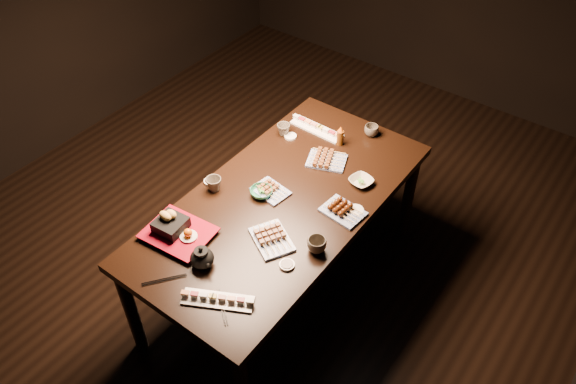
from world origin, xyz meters
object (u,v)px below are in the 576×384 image
object	(u,v)px
teacup_far_left	(284,130)
teapot	(202,256)
teacup_near_left	(214,184)
teacup_mid_right	(317,245)
edamame_bowl_green	(261,192)
dining_table	(283,245)
teacup_far_right	(371,130)
sushi_platter_far	(317,127)
yakitori_plate_right	(272,237)
sushi_platter_near	(218,298)
yakitori_plate_left	(327,158)
tempura_tray	(177,227)
edamame_bowl_cream	(361,181)
yakitori_plate_center	(271,189)
condiment_bottle	(340,135)

from	to	relation	value
teacup_far_left	teapot	bearing A→B (deg)	-73.95
teacup_near_left	teacup_mid_right	distance (m)	0.70
edamame_bowl_green	teacup_mid_right	size ratio (longest dim) A/B	1.28
dining_table	teacup_far_right	distance (m)	0.89
teacup_far_left	teapot	world-z (taller)	teapot
dining_table	teacup_near_left	world-z (taller)	teacup_near_left
sushi_platter_far	teacup_far_left	world-z (taller)	teacup_far_left
yakitori_plate_right	teacup_near_left	distance (m)	0.50
teacup_mid_right	sushi_platter_near	bearing A→B (deg)	-109.81
sushi_platter_far	edamame_bowl_green	bearing A→B (deg)	98.87
teacup_far_left	teapot	xyz separation A→B (m)	(0.30, -1.06, 0.02)
yakitori_plate_left	teacup_far_left	bearing A→B (deg)	149.40
sushi_platter_near	teacup_far_left	world-z (taller)	teacup_far_left
sushi_platter_near	tempura_tray	world-z (taller)	tempura_tray
yakitori_plate_right	teacup_far_left	xyz separation A→B (m)	(-0.48, 0.74, 0.01)
edamame_bowl_cream	sushi_platter_near	bearing A→B (deg)	-95.82
edamame_bowl_cream	teacup_near_left	size ratio (longest dim) A/B	1.47
yakitori_plate_center	teacup_far_right	distance (m)	0.80
edamame_bowl_green	yakitori_plate_center	bearing A→B (deg)	60.51
edamame_bowl_green	teacup_far_left	size ratio (longest dim) A/B	1.54
edamame_bowl_green	condiment_bottle	world-z (taller)	condiment_bottle
edamame_bowl_green	yakitori_plate_left	bearing A→B (deg)	73.55
yakitori_plate_center	yakitori_plate_right	world-z (taller)	yakitori_plate_right
yakitori_plate_center	teacup_far_right	world-z (taller)	teacup_far_right
dining_table	edamame_bowl_cream	size ratio (longest dim) A/B	14.25
edamame_bowl_cream	teacup_far_right	world-z (taller)	teacup_far_right
yakitori_plate_left	edamame_bowl_green	bearing A→B (deg)	-127.59
dining_table	yakitori_plate_left	xyz separation A→B (m)	(0.02, 0.41, 0.40)
edamame_bowl_cream	teacup_far_right	size ratio (longest dim) A/B	1.46
teapot	condiment_bottle	size ratio (longest dim) A/B	1.06
teapot	teacup_near_left	bearing A→B (deg)	144.59
tempura_tray	yakitori_plate_center	bearing A→B (deg)	66.15
dining_table	condiment_bottle	xyz separation A→B (m)	(-0.01, 0.60, 0.44)
yakitori_plate_center	teapot	world-z (taller)	teapot
teacup_near_left	yakitori_plate_center	bearing A→B (deg)	32.91
teacup_near_left	dining_table	bearing A→B (deg)	24.46
sushi_platter_near	teacup_near_left	distance (m)	0.75
dining_table	edamame_bowl_green	xyz separation A→B (m)	(-0.12, -0.04, 0.39)
dining_table	sushi_platter_near	size ratio (longest dim) A/B	5.43
teacup_mid_right	yakitori_plate_center	bearing A→B (deg)	156.13
yakitori_plate_right	teacup_near_left	xyz separation A→B (m)	(-0.49, 0.11, 0.01)
yakitori_plate_center	teapot	xyz separation A→B (m)	(0.05, -0.60, 0.03)
teacup_near_left	condiment_bottle	world-z (taller)	condiment_bottle
yakitori_plate_center	teacup_far_right	xyz separation A→B (m)	(0.18, 0.78, 0.01)
teacup_far_right	teacup_far_left	bearing A→B (deg)	-143.90
edamame_bowl_cream	teacup_far_left	xyz separation A→B (m)	(-0.62, 0.10, 0.02)
teacup_far_left	teapot	distance (m)	1.10
dining_table	teacup_near_left	xyz separation A→B (m)	(-0.35, -0.16, 0.42)
teacup_near_left	teacup_far_left	bearing A→B (deg)	89.32
dining_table	condiment_bottle	distance (m)	0.74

